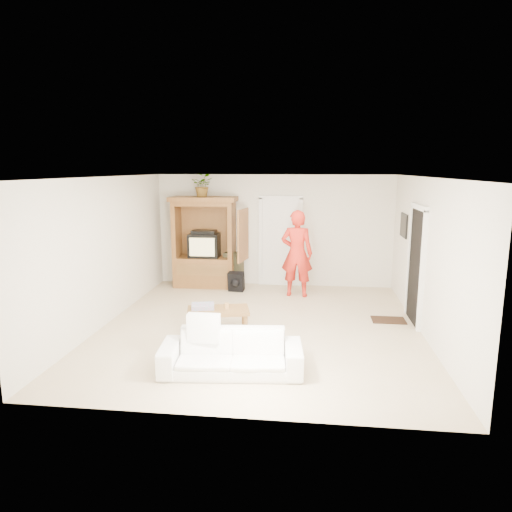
# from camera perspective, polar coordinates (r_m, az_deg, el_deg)

# --- Properties ---
(floor) EXTENTS (6.00, 6.00, 0.00)m
(floor) POSITION_cam_1_polar(r_m,az_deg,el_deg) (8.12, 0.52, -8.82)
(floor) COLOR tan
(floor) RESTS_ON ground
(ceiling) EXTENTS (6.00, 6.00, 0.00)m
(ceiling) POSITION_cam_1_polar(r_m,az_deg,el_deg) (7.64, 0.55, 9.84)
(ceiling) COLOR white
(ceiling) RESTS_ON floor
(wall_back) EXTENTS (5.50, 0.00, 5.50)m
(wall_back) POSITION_cam_1_polar(r_m,az_deg,el_deg) (10.73, 2.28, 3.19)
(wall_back) COLOR silver
(wall_back) RESTS_ON floor
(wall_front) EXTENTS (5.50, 0.00, 5.50)m
(wall_front) POSITION_cam_1_polar(r_m,az_deg,el_deg) (4.89, -3.31, -6.28)
(wall_front) COLOR silver
(wall_front) RESTS_ON floor
(wall_left) EXTENTS (0.00, 6.00, 6.00)m
(wall_left) POSITION_cam_1_polar(r_m,az_deg,el_deg) (8.52, -18.17, 0.62)
(wall_left) COLOR silver
(wall_left) RESTS_ON floor
(wall_right) EXTENTS (0.00, 6.00, 6.00)m
(wall_right) POSITION_cam_1_polar(r_m,az_deg,el_deg) (7.97, 20.60, -0.22)
(wall_right) COLOR silver
(wall_right) RESTS_ON floor
(armoire) EXTENTS (1.82, 1.14, 2.10)m
(armoire) POSITION_cam_1_polar(r_m,az_deg,el_deg) (10.70, -6.33, 0.99)
(armoire) COLOR brown
(armoire) RESTS_ON floor
(door_back) EXTENTS (0.85, 0.05, 2.04)m
(door_back) POSITION_cam_1_polar(r_m,az_deg,el_deg) (10.73, 3.06, 1.67)
(door_back) COLOR white
(door_back) RESTS_ON floor
(doorway_right) EXTENTS (0.05, 0.90, 2.04)m
(doorway_right) POSITION_cam_1_polar(r_m,az_deg,el_deg) (8.59, 19.38, -1.28)
(doorway_right) COLOR black
(doorway_right) RESTS_ON floor
(framed_picture) EXTENTS (0.03, 0.60, 0.48)m
(framed_picture) POSITION_cam_1_polar(r_m,az_deg,el_deg) (9.75, 18.00, 3.66)
(framed_picture) COLOR black
(framed_picture) RESTS_ON wall_right
(doormat) EXTENTS (0.60, 0.40, 0.02)m
(doormat) POSITION_cam_1_polar(r_m,az_deg,el_deg) (8.77, 16.22, -7.70)
(doormat) COLOR #382316
(doormat) RESTS_ON floor
(plant) EXTENTS (0.48, 0.42, 0.52)m
(plant) POSITION_cam_1_polar(r_m,az_deg,el_deg) (10.52, -6.66, 8.78)
(plant) COLOR #4C7238
(plant) RESTS_ON armoire
(man) EXTENTS (0.72, 0.51, 1.88)m
(man) POSITION_cam_1_polar(r_m,az_deg,el_deg) (9.84, 5.12, 0.32)
(man) COLOR red
(man) RESTS_ON floor
(sofa) EXTENTS (1.98, 0.93, 0.56)m
(sofa) POSITION_cam_1_polar(r_m,az_deg,el_deg) (6.34, -3.11, -11.98)
(sofa) COLOR white
(sofa) RESTS_ON floor
(coffee_table) EXTENTS (1.14, 0.79, 0.39)m
(coffee_table) POSITION_cam_1_polar(r_m,az_deg,el_deg) (7.85, -4.75, -6.98)
(coffee_table) COLOR olive
(coffee_table) RESTS_ON floor
(towel) EXTENTS (0.43, 0.36, 0.08)m
(towel) POSITION_cam_1_polar(r_m,az_deg,el_deg) (7.88, -6.65, -6.26)
(towel) COLOR #D94887
(towel) RESTS_ON coffee_table
(candle) EXTENTS (0.08, 0.08, 0.10)m
(candle) POSITION_cam_1_polar(r_m,az_deg,el_deg) (7.84, -3.67, -6.22)
(candle) COLOR tan
(candle) RESTS_ON coffee_table
(backpack_black) EXTENTS (0.37, 0.24, 0.43)m
(backpack_black) POSITION_cam_1_polar(r_m,az_deg,el_deg) (10.32, -2.50, -3.27)
(backpack_black) COLOR black
(backpack_black) RESTS_ON floor
(backpack_olive) EXTENTS (0.45, 0.36, 0.80)m
(backpack_olive) POSITION_cam_1_polar(r_m,az_deg,el_deg) (10.78, -2.80, -1.64)
(backpack_olive) COLOR #47442B
(backpack_olive) RESTS_ON floor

